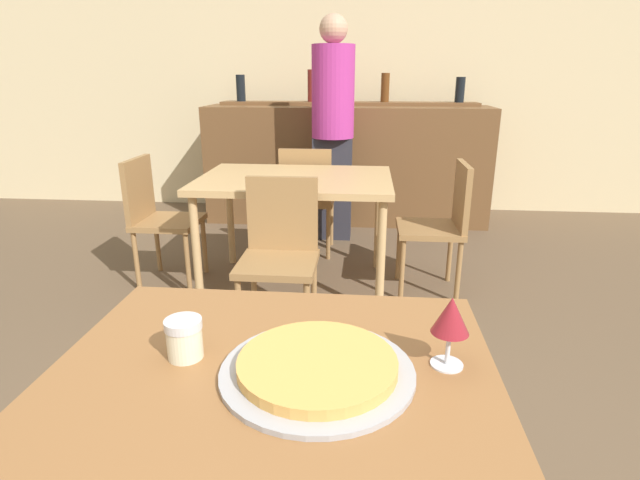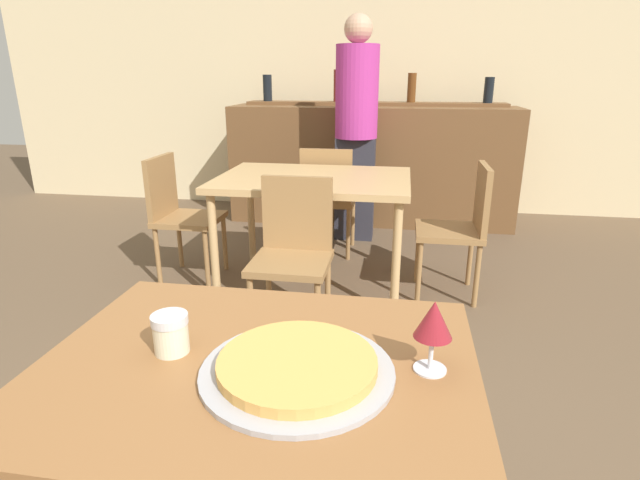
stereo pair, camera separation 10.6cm
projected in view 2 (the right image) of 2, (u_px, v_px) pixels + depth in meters
name	position (u px, v px, depth m)	size (l,w,h in m)	color
wall_back	(377.00, 68.00, 4.88)	(8.00, 0.05, 2.80)	beige
dining_table_near	(258.00, 399.00, 1.11)	(0.95, 0.74, 0.75)	brown
dining_table_far	(314.00, 188.00, 3.14)	(1.20, 0.87, 0.73)	tan
bar_counter	(371.00, 165.00, 4.68)	(2.60, 0.56, 1.07)	brown
bar_back_shelf	(373.00, 99.00, 4.62)	(2.39, 0.24, 0.32)	brown
chair_far_side_front	(294.00, 246.00, 2.63)	(0.40, 0.40, 0.84)	olive
chair_far_side_back	(328.00, 194.00, 3.77)	(0.40, 0.40, 0.84)	olive
chair_far_side_left	(178.00, 209.00, 3.34)	(0.40, 0.40, 0.84)	olive
chair_far_side_right	(462.00, 222.00, 3.06)	(0.40, 0.40, 0.84)	olive
pizza_tray	(297.00, 367.00, 1.03)	(0.41, 0.41, 0.04)	#A3A3A8
cheese_shaker	(171.00, 333.00, 1.11)	(0.08, 0.08, 0.09)	beige
person_standing	(356.00, 123.00, 4.01)	(0.34, 0.34, 1.78)	#2D2D38
wine_glass	(434.00, 322.00, 1.02)	(0.08, 0.08, 0.16)	silver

